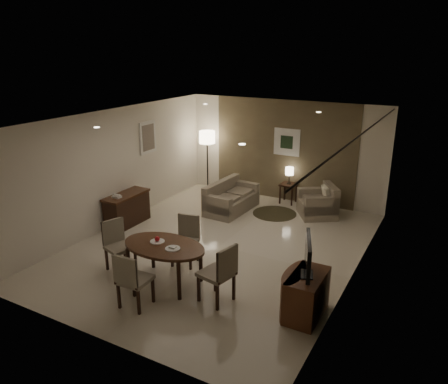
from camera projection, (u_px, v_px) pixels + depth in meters
The scene contains 31 objects.
room_shell at pixel (229, 180), 9.11m from camera, with size 5.50×7.00×2.70m.
taupe_accent at pixel (283, 151), 11.67m from camera, with size 3.96×0.03×2.70m, color brown.
curtain_wall at pixel (354, 210), 7.56m from camera, with size 0.08×6.70×2.58m, color #BDB293, non-canonical shape.
curtain_rod at pixel (361, 134), 7.14m from camera, with size 0.03×0.03×6.80m, color black.
art_back_frame at pixel (287, 142), 11.52m from camera, with size 0.72×0.03×0.72m, color silver.
art_back_canvas at pixel (287, 142), 11.51m from camera, with size 0.34×0.01×0.34m, color black.
art_left_frame at pixel (148, 137), 10.86m from camera, with size 0.03×0.60×0.80m, color silver.
art_left_canvas at pixel (148, 137), 10.85m from camera, with size 0.01×0.46×0.64m, color gray.
downlight_nl at pixel (97, 127), 7.50m from camera, with size 0.10×0.10×0.01m, color white.
downlight_nr at pixel (242, 144), 6.22m from camera, with size 0.10×0.10×0.01m, color white.
downlight_fl at pixel (205, 104), 10.49m from camera, with size 0.10×0.10×0.01m, color white.
downlight_fr at pixel (319, 112), 9.21m from camera, with size 0.10×0.10×0.01m, color white.
console_desk at pixel (127, 209), 10.23m from camera, with size 0.48×1.20×0.75m, color #4B2718, non-canonical shape.
telephone at pixel (117, 196), 9.85m from camera, with size 0.20×0.14×0.09m, color white, non-canonical shape.
tv_cabinet at pixel (307, 295), 6.75m from camera, with size 0.48×0.90×0.70m, color brown, non-canonical shape.
flat_tv at pixel (308, 256), 6.55m from camera, with size 0.06×0.88×0.60m, color black, non-canonical shape.
dining_table at pixel (165, 264), 7.70m from camera, with size 1.55×0.97×0.73m, color #4B2718, non-canonical shape.
chair_near at pixel (135, 279), 6.97m from camera, with size 0.47×0.47×0.97m, color gray, non-canonical shape.
chair_far at pixel (185, 241), 8.33m from camera, with size 0.46×0.46×0.94m, color gray, non-canonical shape.
chair_left at pixel (120, 247), 8.09m from camera, with size 0.46×0.46×0.96m, color gray, non-canonical shape.
chair_right at pixel (216, 273), 7.10m from camera, with size 0.50×0.50×1.02m, color gray, non-canonical shape.
plate_a at pixel (157, 241), 7.70m from camera, with size 0.26×0.26×0.02m, color white.
plate_b at pixel (173, 249), 7.44m from camera, with size 0.26×0.26×0.02m, color white.
fruit_apple at pixel (157, 239), 7.69m from camera, with size 0.09×0.09×0.09m, color red.
napkin at pixel (173, 247), 7.43m from camera, with size 0.12×0.08×0.03m, color white.
round_rug at pixel (275, 213), 11.00m from camera, with size 1.10×1.10×0.01m, color #3E3923.
sofa at pixel (232, 197), 11.10m from camera, with size 0.79×1.58×0.74m, color gray, non-canonical shape.
armchair at pixel (317, 201), 10.74m from camera, with size 0.88×0.83×0.78m, color gray, non-canonical shape.
side_table at pixel (288, 193), 11.68m from camera, with size 0.42×0.42×0.53m, color black, non-canonical shape.
table_lamp at pixel (289, 175), 11.52m from camera, with size 0.22×0.22×0.50m, color #FFEAC1, non-canonical shape.
floor_lamp at pixel (207, 162), 12.44m from camera, with size 0.44×0.44×1.76m, color #FFE5B7, non-canonical shape.
Camera 1 is at (4.13, -7.28, 4.02)m, focal length 35.00 mm.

